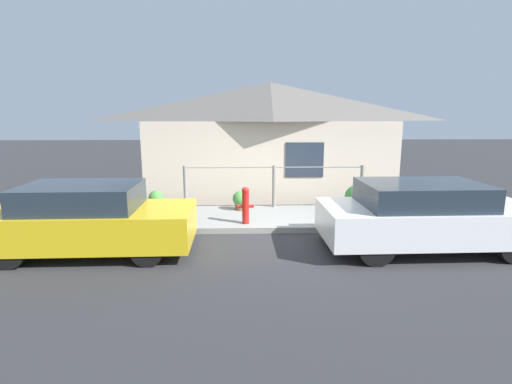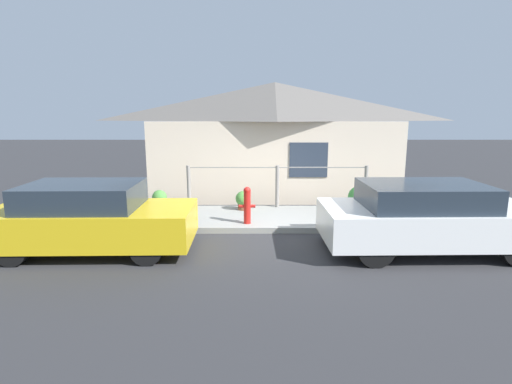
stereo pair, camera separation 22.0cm
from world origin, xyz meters
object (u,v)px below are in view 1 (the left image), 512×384
Objects in this scene: car_left at (89,219)px; fire_hydrant at (246,204)px; car_right at (426,216)px; potted_plant_by_fence at (156,199)px; potted_plant_corner at (356,198)px; potted_plant_near_hydrant at (240,200)px.

fire_hydrant is (3.00, 1.53, -0.09)m from car_left.
potted_plant_by_fence is (-5.87, 2.73, -0.24)m from car_right.
potted_plant_near_hydrant is at bearing 172.80° from potted_plant_corner.
fire_hydrant is at bearing -84.08° from potted_plant_near_hydrant.
potted_plant_near_hydrant is 3.01m from potted_plant_corner.
car_left is 2.82m from potted_plant_by_fence.
car_right is at bearing -1.15° from car_left.
car_left is 0.93× the size of car_right.
potted_plant_corner is (2.99, -0.38, 0.13)m from potted_plant_near_hydrant.
car_left reaches higher than potted_plant_corner.
fire_hydrant reaches higher than potted_plant_near_hydrant.
fire_hydrant reaches higher than potted_plant_by_fence.
car_right is 2.57m from potted_plant_corner.
car_right is at bearing -37.69° from potted_plant_near_hydrant.
potted_plant_by_fence is at bearing 153.94° from car_right.
potted_plant_near_hydrant is (-0.14, 1.32, -0.19)m from fire_hydrant.
potted_plant_corner is at bearing -2.92° from potted_plant_by_fence.
potted_plant_near_hydrant is 0.70× the size of potted_plant_corner.
car_left is 6.35m from potted_plant_corner.
potted_plant_near_hydrant is (2.86, 2.84, -0.28)m from car_left.
potted_plant_near_hydrant is at bearing 43.64° from car_left.
car_right is 3.86m from fire_hydrant.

